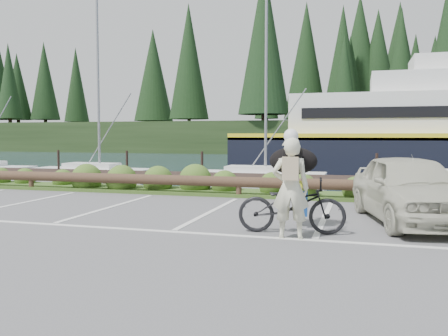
# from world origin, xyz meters

# --- Properties ---
(ground) EXTENTS (72.00, 72.00, 0.00)m
(ground) POSITION_xyz_m (0.00, 0.00, 0.00)
(ground) COLOR #545456
(harbor_backdrop) EXTENTS (170.00, 160.00, 30.00)m
(harbor_backdrop) POSITION_xyz_m (0.39, 78.47, -0.00)
(harbor_backdrop) COLOR #182C3B
(harbor_backdrop) RESTS_ON ground
(vegetation_strip) EXTENTS (34.00, 1.60, 0.10)m
(vegetation_strip) POSITION_xyz_m (0.00, 5.30, 0.05)
(vegetation_strip) COLOR #3D5B21
(vegetation_strip) RESTS_ON ground
(log_rail) EXTENTS (32.00, 0.30, 0.60)m
(log_rail) POSITION_xyz_m (0.00, 4.60, 0.00)
(log_rail) COLOR #443021
(log_rail) RESTS_ON ground
(bicycle) EXTENTS (2.00, 0.86, 1.02)m
(bicycle) POSITION_xyz_m (2.14, 0.11, 0.51)
(bicycle) COLOR black
(bicycle) RESTS_ON ground
(cyclist) EXTENTS (0.68, 0.48, 1.75)m
(cyclist) POSITION_xyz_m (2.18, -0.34, 0.87)
(cyclist) COLOR beige
(cyclist) RESTS_ON ground
(dog) EXTENTS (0.54, 0.97, 0.54)m
(dog) POSITION_xyz_m (2.08, 0.73, 1.29)
(dog) COLOR black
(dog) RESTS_ON bicycle
(parked_car) EXTENTS (2.55, 4.40, 1.41)m
(parked_car) POSITION_xyz_m (4.30, 1.85, 0.70)
(parked_car) COLOR beige
(parked_car) RESTS_ON ground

